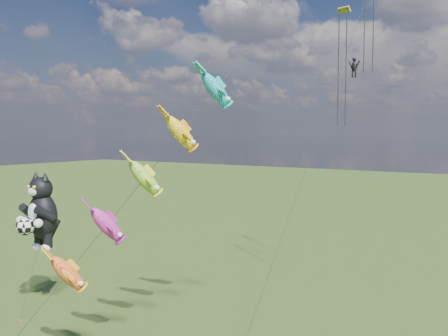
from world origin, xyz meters
The scene contains 3 objects.
cat_kite_rig centered at (0.48, 3.31, 7.49)m, with size 2.95×4.32×10.46m.
fish_windsock_rig centered at (12.37, 1.80, 10.68)m, with size 9.75×12.78×19.01m.
parafoil_rig centered at (19.05, 18.41, 19.46)m, with size 2.78×17.47×26.57m.
Camera 1 is at (32.37, -19.95, 13.43)m, focal length 40.00 mm.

